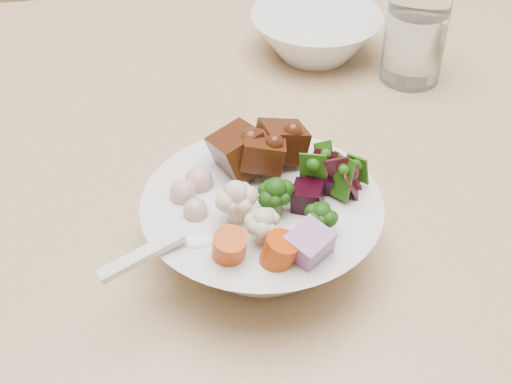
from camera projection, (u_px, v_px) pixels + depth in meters
chair_far at (247, 114)px, 1.52m from camera, size 0.44×0.44×0.78m
food_bowl at (263, 223)px, 0.64m from camera, size 0.21×0.21×0.12m
soup_spoon at (184, 242)px, 0.58m from camera, size 0.11×0.06×0.02m
water_glass at (415, 36)px, 0.86m from camera, size 0.07×0.07×0.13m
side_bowl at (316, 35)px, 0.92m from camera, size 0.17×0.17×0.06m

